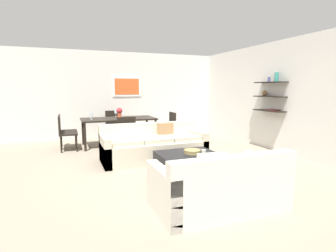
{
  "coord_description": "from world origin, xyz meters",
  "views": [
    {
      "loc": [
        -1.88,
        -5.08,
        1.55
      ],
      "look_at": [
        0.15,
        0.2,
        0.75
      ],
      "focal_mm": 28.43,
      "sensor_mm": 36.0,
      "label": 1
    }
  ],
  "objects_px": {
    "dining_chair_foot": "(126,132)",
    "dining_chair_left_near": "(65,131)",
    "dining_table": "(119,120)",
    "sofa_beige": "(154,147)",
    "dining_chair_head": "(113,123)",
    "dining_chair_left_far": "(65,129)",
    "candle_jar": "(204,151)",
    "wine_glass_left_far": "(91,114)",
    "wine_glass_head": "(116,112)",
    "centerpiece_vase": "(119,112)",
    "wine_glass_left_near": "(92,115)",
    "loveseat_white": "(219,186)",
    "dining_chair_right_near": "(169,126)",
    "coffee_table": "(190,165)",
    "decorative_bowl": "(192,151)"
  },
  "relations": [
    {
      "from": "dining_chair_foot",
      "to": "dining_chair_left_near",
      "type": "bearing_deg",
      "value": 154.3
    },
    {
      "from": "coffee_table",
      "to": "sofa_beige",
      "type": "bearing_deg",
      "value": 103.19
    },
    {
      "from": "candle_jar",
      "to": "dining_chair_left_far",
      "type": "relative_size",
      "value": 0.1
    },
    {
      "from": "sofa_beige",
      "to": "dining_chair_left_near",
      "type": "relative_size",
      "value": 2.53
    },
    {
      "from": "sofa_beige",
      "to": "dining_chair_foot",
      "type": "relative_size",
      "value": 2.53
    },
    {
      "from": "dining_chair_left_far",
      "to": "sofa_beige",
      "type": "bearing_deg",
      "value": -47.79
    },
    {
      "from": "sofa_beige",
      "to": "dining_chair_left_far",
      "type": "relative_size",
      "value": 2.53
    },
    {
      "from": "decorative_bowl",
      "to": "dining_chair_foot",
      "type": "distance_m",
      "value": 2.21
    },
    {
      "from": "coffee_table",
      "to": "dining_chair_left_far",
      "type": "distance_m",
      "value": 3.85
    },
    {
      "from": "loveseat_white",
      "to": "dining_chair_left_far",
      "type": "bearing_deg",
      "value": 112.3
    },
    {
      "from": "dining_table",
      "to": "dining_chair_left_near",
      "type": "relative_size",
      "value": 2.23
    },
    {
      "from": "dining_chair_left_near",
      "to": "wine_glass_left_near",
      "type": "height_order",
      "value": "wine_glass_left_near"
    },
    {
      "from": "loveseat_white",
      "to": "dining_chair_left_near",
      "type": "height_order",
      "value": "dining_chair_left_near"
    },
    {
      "from": "wine_glass_left_far",
      "to": "wine_glass_head",
      "type": "relative_size",
      "value": 0.98
    },
    {
      "from": "decorative_bowl",
      "to": "dining_chair_left_near",
      "type": "bearing_deg",
      "value": 128.42
    },
    {
      "from": "decorative_bowl",
      "to": "wine_glass_left_near",
      "type": "distance_m",
      "value": 3.23
    },
    {
      "from": "sofa_beige",
      "to": "dining_chair_right_near",
      "type": "bearing_deg",
      "value": 58.31
    },
    {
      "from": "dining_chair_right_near",
      "to": "dining_chair_head",
      "type": "xyz_separation_m",
      "value": [
        -1.39,
        1.09,
        0.0
      ]
    },
    {
      "from": "coffee_table",
      "to": "decorative_bowl",
      "type": "relative_size",
      "value": 3.46
    },
    {
      "from": "dining_table",
      "to": "dining_chair_left_near",
      "type": "xyz_separation_m",
      "value": [
        -1.39,
        -0.21,
        -0.18
      ]
    },
    {
      "from": "centerpiece_vase",
      "to": "wine_glass_left_near",
      "type": "bearing_deg",
      "value": -166.9
    },
    {
      "from": "sofa_beige",
      "to": "dining_chair_head",
      "type": "distance_m",
      "value": 2.7
    },
    {
      "from": "loveseat_white",
      "to": "dining_chair_right_near",
      "type": "relative_size",
      "value": 1.92
    },
    {
      "from": "dining_table",
      "to": "dining_chair_foot",
      "type": "height_order",
      "value": "dining_chair_foot"
    },
    {
      "from": "loveseat_white",
      "to": "wine_glass_left_far",
      "type": "relative_size",
      "value": 8.96
    },
    {
      "from": "candle_jar",
      "to": "dining_chair_right_near",
      "type": "bearing_deg",
      "value": 81.81
    },
    {
      "from": "decorative_bowl",
      "to": "dining_chair_left_near",
      "type": "distance_m",
      "value": 3.49
    },
    {
      "from": "sofa_beige",
      "to": "dining_chair_left_far",
      "type": "height_order",
      "value": "dining_chair_left_far"
    },
    {
      "from": "dining_chair_right_near",
      "to": "dining_chair_left_near",
      "type": "distance_m",
      "value": 2.77
    },
    {
      "from": "dining_chair_left_near",
      "to": "candle_jar",
      "type": "bearing_deg",
      "value": -49.57
    },
    {
      "from": "decorative_bowl",
      "to": "candle_jar",
      "type": "distance_m",
      "value": 0.21
    },
    {
      "from": "candle_jar",
      "to": "dining_table",
      "type": "xyz_separation_m",
      "value": [
        -0.99,
        3.0,
        0.27
      ]
    },
    {
      "from": "dining_chair_left_near",
      "to": "dining_chair_head",
      "type": "relative_size",
      "value": 1.0
    },
    {
      "from": "decorative_bowl",
      "to": "centerpiece_vase",
      "type": "height_order",
      "value": "centerpiece_vase"
    },
    {
      "from": "candle_jar",
      "to": "dining_chair_foot",
      "type": "relative_size",
      "value": 0.1
    },
    {
      "from": "loveseat_white",
      "to": "dining_chair_head",
      "type": "distance_m",
      "value": 5.25
    },
    {
      "from": "decorative_bowl",
      "to": "candle_jar",
      "type": "bearing_deg",
      "value": -13.77
    },
    {
      "from": "coffee_table",
      "to": "wine_glass_head",
      "type": "xyz_separation_m",
      "value": [
        -0.71,
        3.42,
        0.7
      ]
    },
    {
      "from": "loveseat_white",
      "to": "dining_chair_left_near",
      "type": "bearing_deg",
      "value": 114.34
    },
    {
      "from": "wine_glass_left_far",
      "to": "dining_chair_right_near",
      "type": "bearing_deg",
      "value": -8.94
    },
    {
      "from": "sofa_beige",
      "to": "wine_glass_left_near",
      "type": "relative_size",
      "value": 13.6
    },
    {
      "from": "candle_jar",
      "to": "dining_table",
      "type": "distance_m",
      "value": 3.17
    },
    {
      "from": "dining_table",
      "to": "dining_chair_left_near",
      "type": "height_order",
      "value": "dining_chair_left_near"
    },
    {
      "from": "wine_glass_head",
      "to": "centerpiece_vase",
      "type": "distance_m",
      "value": 0.36
    },
    {
      "from": "candle_jar",
      "to": "wine_glass_left_far",
      "type": "height_order",
      "value": "wine_glass_left_far"
    },
    {
      "from": "loveseat_white",
      "to": "decorative_bowl",
      "type": "distance_m",
      "value": 1.43
    },
    {
      "from": "loveseat_white",
      "to": "dining_chair_left_far",
      "type": "relative_size",
      "value": 1.92
    },
    {
      "from": "dining_chair_left_far",
      "to": "centerpiece_vase",
      "type": "xyz_separation_m",
      "value": [
        1.42,
        -0.16,
        0.41
      ]
    },
    {
      "from": "dining_chair_right_near",
      "to": "wine_glass_head",
      "type": "xyz_separation_m",
      "value": [
        -1.39,
        0.63,
        0.38
      ]
    },
    {
      "from": "coffee_table",
      "to": "dining_chair_left_far",
      "type": "xyz_separation_m",
      "value": [
        -2.09,
        3.21,
        0.31
      ]
    }
  ]
}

